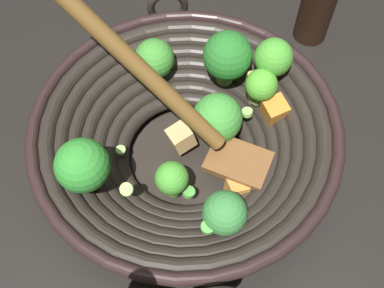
{
  "coord_description": "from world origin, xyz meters",
  "views": [
    {
      "loc": [
        -0.24,
        0.13,
        0.5
      ],
      "look_at": [
        0.0,
        -0.01,
        0.03
      ],
      "focal_mm": 43.14,
      "sensor_mm": 36.0,
      "label": 1
    }
  ],
  "objects": [
    {
      "name": "wok",
      "position": [
        0.0,
        -0.0,
        0.06
      ],
      "size": [
        0.37,
        0.35,
        0.28
      ],
      "color": "black",
      "rests_on": "ground"
    },
    {
      "name": "ground_plane",
      "position": [
        0.0,
        0.0,
        0.0
      ],
      "size": [
        4.0,
        4.0,
        0.0
      ],
      "primitive_type": "plane",
      "color": "black"
    }
  ]
}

